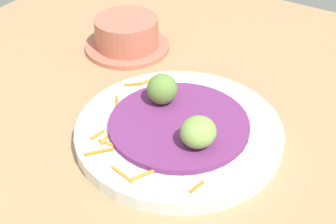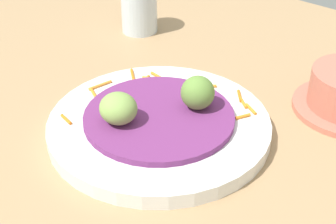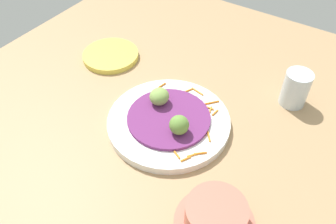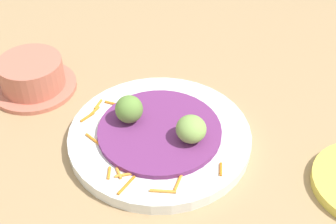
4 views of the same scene
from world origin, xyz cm
name	(u,v)px [view 4 (image 4 of 4)]	position (x,y,z in cm)	size (l,w,h in cm)	color
table_surface	(181,167)	(0.00, 0.00, 1.00)	(110.00, 110.00, 2.00)	tan
main_plate	(160,137)	(4.82, 2.63, 2.95)	(27.88, 27.88, 1.91)	white
cabbage_bed	(160,131)	(4.82, 2.63, 4.31)	(18.82, 18.82, 0.80)	#702D6B
carrot_garnish	(127,153)	(1.03, 7.81, 4.11)	(20.84, 20.12, 0.40)	orange
guac_scoop_left	(191,129)	(2.18, -1.70, 6.62)	(4.47, 4.69, 3.81)	#84A851
guac_scoop_center	(129,109)	(7.45, 6.96, 6.85)	(4.25, 4.24, 4.28)	olive
terracotta_bowl	(32,76)	(20.83, 22.90, 4.64)	(14.68, 14.68, 5.77)	#C66B56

